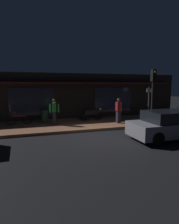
{
  "coord_description": "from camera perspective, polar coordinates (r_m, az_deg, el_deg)",
  "views": [
    {
      "loc": [
        -3.23,
        -9.04,
        2.68
      ],
      "look_at": [
        0.35,
        2.4,
        0.95
      ],
      "focal_mm": 29.76,
      "sensor_mm": 36.0,
      "label": 1
    }
  ],
  "objects": [
    {
      "name": "traffic_light_pole",
      "position": [
        11.63,
        18.89,
        6.78
      ],
      "size": [
        0.24,
        0.33,
        3.6
      ],
      "color": "black",
      "rests_on": "ground_plane"
    },
    {
      "name": "person_photographer",
      "position": [
        12.12,
        -10.75,
        0.23
      ],
      "size": [
        0.61,
        0.42,
        1.67
      ],
      "color": "#28232D",
      "rests_on": "sidewalk_slab"
    },
    {
      "name": "sidewalk_slab",
      "position": [
        12.74,
        -2.33,
        -3.6
      ],
      "size": [
        18.0,
        4.0,
        0.15
      ],
      "primitive_type": "cube",
      "color": "brown",
      "rests_on": "ground_plane"
    },
    {
      "name": "person_bystander",
      "position": [
        12.64,
        8.91,
        0.6
      ],
      "size": [
        0.43,
        0.61,
        1.67
      ],
      "color": "#28232D",
      "rests_on": "sidewalk_slab"
    },
    {
      "name": "motorcycle",
      "position": [
        13.54,
        0.65,
        -0.42
      ],
      "size": [
        1.7,
        0.55,
        0.97
      ],
      "color": "black",
      "rests_on": "sidewalk_slab"
    },
    {
      "name": "storefront_building",
      "position": [
        15.79,
        -5.57,
        4.99
      ],
      "size": [
        18.0,
        3.3,
        3.6
      ],
      "color": "black",
      "rests_on": "ground_plane"
    },
    {
      "name": "bicycle_parked",
      "position": [
        12.88,
        -20.81,
        -2.04
      ],
      "size": [
        1.66,
        0.42,
        0.91
      ],
      "color": "black",
      "rests_on": "sidewalk_slab"
    },
    {
      "name": "parked_car_far",
      "position": [
        10.16,
        23.31,
        -3.68
      ],
      "size": [
        4.12,
        1.81,
        1.42
      ],
      "color": "black",
      "rests_on": "ground_plane"
    },
    {
      "name": "ground_plane",
      "position": [
        9.97,
        2.2,
        -7.39
      ],
      "size": [
        60.0,
        60.0,
        0.0
      ],
      "primitive_type": "plane",
      "color": "black"
    },
    {
      "name": "sign_post",
      "position": [
        14.9,
        17.72,
        3.32
      ],
      "size": [
        0.44,
        0.09,
        2.4
      ],
      "color": "#47474C",
      "rests_on": "sidewalk_slab"
    },
    {
      "name": "trash_bin",
      "position": [
        13.04,
        -13.57,
        -1.1
      ],
      "size": [
        0.48,
        0.48,
        0.93
      ],
      "color": "#2D4C33",
      "rests_on": "sidewalk_slab"
    }
  ]
}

